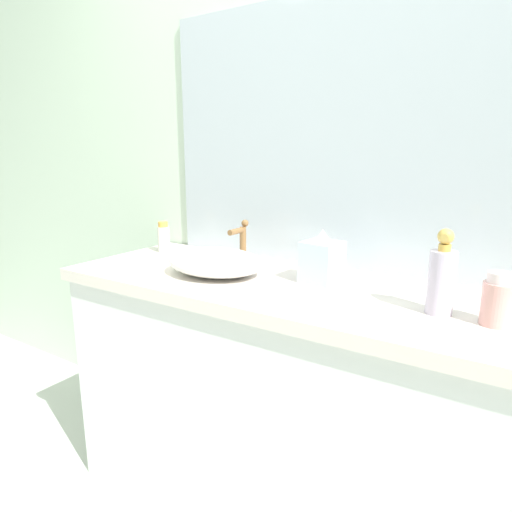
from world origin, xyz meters
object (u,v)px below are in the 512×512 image
lotion_bottle (497,301)px  sink_basin (216,262)px  perfume_bottle (164,238)px  tissue_box (322,260)px  soap_dispenser (442,278)px

lotion_bottle → sink_basin: bearing=179.4°
lotion_bottle → perfume_bottle: (-1.29, 0.17, 0.00)m
lotion_bottle → tissue_box: bearing=167.6°
sink_basin → tissue_box: tissue_box is taller
perfume_bottle → sink_basin: bearing=-21.8°
perfume_bottle → tissue_box: tissue_box is taller
sink_basin → perfume_bottle: perfume_bottle is taller
sink_basin → soap_dispenser: soap_dispenser is taller
sink_basin → lotion_bottle: (0.87, -0.01, 0.02)m
lotion_bottle → perfume_bottle: lotion_bottle is taller
soap_dispenser → perfume_bottle: soap_dispenser is taller
sink_basin → soap_dispenser: 0.74m
lotion_bottle → perfume_bottle: bearing=172.3°
sink_basin → lotion_bottle: bearing=-0.6°
soap_dispenser → perfume_bottle: 1.16m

